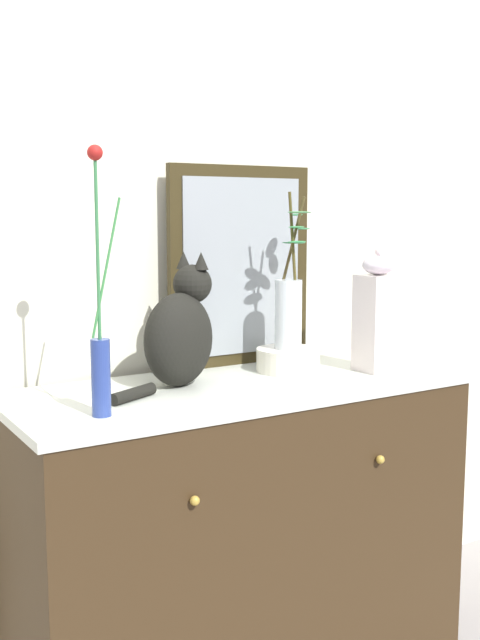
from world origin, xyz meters
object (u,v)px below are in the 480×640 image
(cat_sitting, at_px, (180,332))
(vase_glass_clear, at_px, (289,307))
(mirror_leaning, at_px, (241,266))
(sideboard, at_px, (240,534))
(jar_lidded_porcelain, at_px, (377,315))
(bowl_porcelain, at_px, (288,360))
(vase_slim_green, at_px, (100,346))

(cat_sitting, height_order, vase_glass_clear, vase_glass_clear)
(cat_sitting, bearing_deg, mirror_leaning, 29.92)
(sideboard, xyz_separation_m, jar_lidded_porcelain, (0.44, -0.07, 0.62))
(bowl_porcelain, relative_size, vase_glass_clear, 0.41)
(sideboard, xyz_separation_m, mirror_leaning, (0.15, 0.24, 0.76))
(bowl_porcelain, xyz_separation_m, jar_lidded_porcelain, (0.23, -0.14, 0.14))
(mirror_leaning, xyz_separation_m, bowl_porcelain, (0.06, -0.17, -0.28))
(vase_glass_clear, bearing_deg, bowl_porcelain, 171.58)
(bowl_porcelain, bearing_deg, jar_lidded_porcelain, -30.33)
(sideboard, height_order, vase_slim_green, vase_slim_green)
(cat_sitting, height_order, vase_slim_green, vase_slim_green)
(mirror_leaning, height_order, bowl_porcelain, mirror_leaning)
(cat_sitting, relative_size, bowl_porcelain, 2.05)
(sideboard, relative_size, vase_slim_green, 2.08)
(vase_slim_green, bearing_deg, cat_sitting, 31.89)
(cat_sitting, height_order, bowl_porcelain, cat_sitting)
(sideboard, relative_size, mirror_leaning, 2.11)
(bowl_porcelain, height_order, jar_lidded_porcelain, jar_lidded_porcelain)
(vase_slim_green, bearing_deg, mirror_leaning, 30.92)
(vase_slim_green, relative_size, jar_lidded_porcelain, 1.68)
(cat_sitting, xyz_separation_m, vase_slim_green, (-0.31, -0.19, 0.02))
(bowl_porcelain, height_order, vase_glass_clear, vase_glass_clear)
(cat_sitting, bearing_deg, vase_slim_green, -148.11)
(jar_lidded_porcelain, bearing_deg, sideboard, 171.16)
(bowl_porcelain, xyz_separation_m, vase_glass_clear, (0.00, -0.00, 0.16))
(vase_slim_green, relative_size, bowl_porcelain, 3.28)
(sideboard, bearing_deg, vase_slim_green, -164.73)
(vase_slim_green, bearing_deg, jar_lidded_porcelain, 3.60)
(sideboard, xyz_separation_m, vase_slim_green, (-0.46, -0.13, 0.62))
(vase_slim_green, height_order, vase_glass_clear, vase_slim_green)
(mirror_leaning, height_order, cat_sitting, mirror_leaning)
(cat_sitting, xyz_separation_m, vase_glass_clear, (0.37, 0.00, 0.05))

